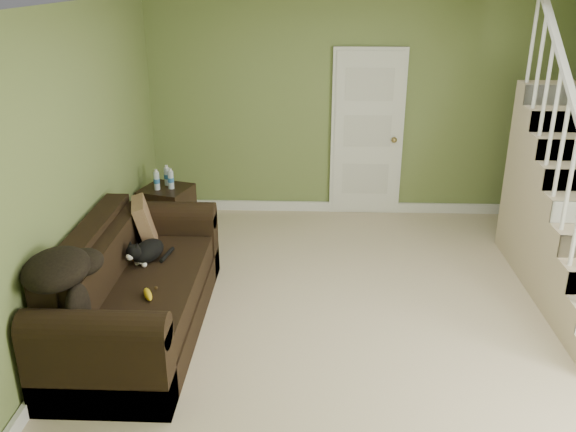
# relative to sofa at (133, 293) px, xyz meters

# --- Properties ---
(floor) EXTENTS (5.00, 5.50, 0.01)m
(floor) POSITION_rel_sofa_xyz_m (2.02, 0.08, -0.34)
(floor) COLOR #C5B08E
(floor) RESTS_ON ground
(ceiling) EXTENTS (5.00, 5.50, 0.01)m
(ceiling) POSITION_rel_sofa_xyz_m (2.02, 0.08, 2.26)
(ceiling) COLOR white
(ceiling) RESTS_ON wall_back
(wall_back) EXTENTS (5.00, 0.04, 2.60)m
(wall_back) POSITION_rel_sofa_xyz_m (2.02, 2.83, 0.96)
(wall_back) COLOR olive
(wall_back) RESTS_ON floor
(wall_left) EXTENTS (0.04, 5.50, 2.60)m
(wall_left) POSITION_rel_sofa_xyz_m (-0.48, 0.08, 0.96)
(wall_left) COLOR olive
(wall_left) RESTS_ON floor
(baseboard_back) EXTENTS (5.00, 0.04, 0.12)m
(baseboard_back) POSITION_rel_sofa_xyz_m (2.02, 2.80, -0.28)
(baseboard_back) COLOR white
(baseboard_back) RESTS_ON floor
(baseboard_left) EXTENTS (0.04, 5.50, 0.12)m
(baseboard_left) POSITION_rel_sofa_xyz_m (-0.45, 0.08, -0.28)
(baseboard_left) COLOR white
(baseboard_left) RESTS_ON floor
(door) EXTENTS (0.86, 0.12, 2.02)m
(door) POSITION_rel_sofa_xyz_m (2.12, 2.79, 0.66)
(door) COLOR white
(door) RESTS_ON floor
(sofa) EXTENTS (0.98, 2.27, 0.90)m
(sofa) POSITION_rel_sofa_xyz_m (0.00, 0.00, 0.00)
(sofa) COLOR black
(sofa) RESTS_ON floor
(side_table) EXTENTS (0.61, 0.61, 0.82)m
(side_table) POSITION_rel_sofa_xyz_m (-0.15, 1.93, -0.04)
(side_table) COLOR black
(side_table) RESTS_ON floor
(cat) EXTENTS (0.33, 0.54, 0.26)m
(cat) POSITION_rel_sofa_xyz_m (0.06, 0.29, 0.24)
(cat) COLOR black
(cat) RESTS_ON sofa
(banana) EXTENTS (0.13, 0.20, 0.06)m
(banana) POSITION_rel_sofa_xyz_m (0.22, -0.31, 0.17)
(banana) COLOR gold
(banana) RESTS_ON sofa
(throw_pillow) EXTENTS (0.32, 0.47, 0.45)m
(throw_pillow) POSITION_rel_sofa_xyz_m (-0.05, 0.70, 0.34)
(throw_pillow) COLOR #4F2F1F
(throw_pillow) RESTS_ON sofa
(throw_blanket) EXTENTS (0.49, 0.62, 0.24)m
(throw_blanket) POSITION_rel_sofa_xyz_m (-0.28, -0.72, 0.59)
(throw_blanket) COLOR black
(throw_blanket) RESTS_ON sofa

